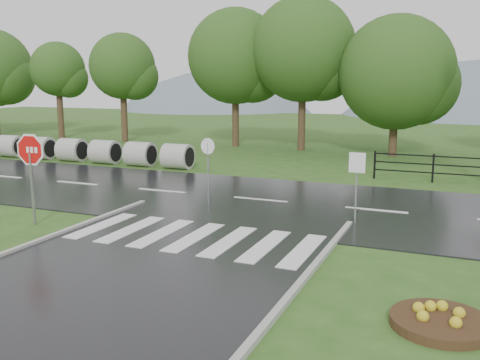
% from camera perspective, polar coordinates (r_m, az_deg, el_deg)
% --- Properties ---
extents(ground, '(120.00, 120.00, 0.00)m').
position_cam_1_polar(ground, '(10.52, -17.91, -13.33)').
color(ground, '#2D541C').
rests_on(ground, ground).
extents(main_road, '(90.00, 8.00, 0.04)m').
position_cam_1_polar(main_road, '(18.83, 2.19, -2.24)').
color(main_road, black).
rests_on(main_road, ground).
extents(crosswalk, '(6.50, 2.80, 0.02)m').
position_cam_1_polar(crosswalk, '(14.39, -4.87, -6.07)').
color(crosswalk, silver).
rests_on(crosswalk, ground).
extents(hills, '(102.00, 48.00, 48.00)m').
position_cam_1_polar(hills, '(74.90, 19.75, -5.33)').
color(hills, slate).
rests_on(hills, ground).
extents(treeline, '(83.20, 5.20, 10.00)m').
position_cam_1_polar(treeline, '(31.95, 12.77, 2.80)').
color(treeline, '#254A16').
rests_on(treeline, ground).
extents(culvert_pipes, '(13.90, 1.20, 1.20)m').
position_cam_1_polar(culvert_pipes, '(29.35, -17.48, 3.09)').
color(culvert_pipes, '#9E9B93').
rests_on(culvert_pipes, ground).
extents(stop_sign, '(1.27, 0.10, 2.85)m').
position_cam_1_polar(stop_sign, '(16.51, -21.44, 2.19)').
color(stop_sign, '#939399').
rests_on(stop_sign, ground).
extents(flower_bed, '(1.71, 1.71, 0.34)m').
position_cam_1_polar(flower_bed, '(10.07, 20.62, -13.81)').
color(flower_bed, '#332111').
rests_on(flower_bed, ground).
extents(reg_sign_small, '(0.48, 0.06, 2.14)m').
position_cam_1_polar(reg_sign_small, '(15.77, 12.35, 0.63)').
color(reg_sign_small, '#939399').
rests_on(reg_sign_small, ground).
extents(reg_sign_round, '(0.53, 0.10, 2.30)m').
position_cam_1_polar(reg_sign_round, '(17.80, -3.43, 1.75)').
color(reg_sign_round, '#939399').
rests_on(reg_sign_round, ground).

